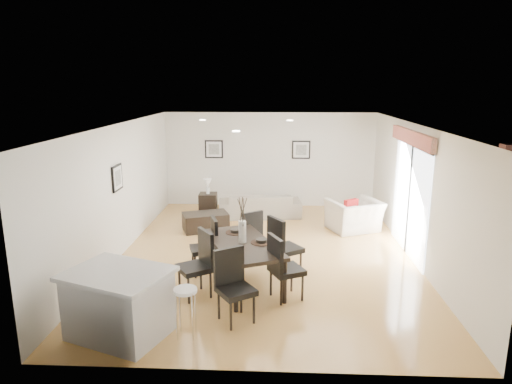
{
  "coord_description": "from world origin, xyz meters",
  "views": [
    {
      "loc": [
        0.23,
        -8.99,
        3.48
      ],
      "look_at": [
        -0.22,
        0.4,
        1.25
      ],
      "focal_mm": 32.0,
      "sensor_mm": 36.0,
      "label": 1
    }
  ],
  "objects_px": {
    "dining_chair_enear": "(282,264)",
    "bar_stool": "(185,296)",
    "dining_table": "(243,247)",
    "dining_chair_foot": "(250,233)",
    "dining_chair_head": "(233,281)",
    "dining_chair_wnear": "(200,260)",
    "side_table": "(208,205)",
    "sofa": "(260,205)",
    "dining_chair_wfar": "(208,243)",
    "coffee_table": "(206,222)",
    "kitchen_island": "(119,303)",
    "dining_chair_efar": "(282,244)",
    "armchair": "(354,216)"
  },
  "relations": [
    {
      "from": "side_table",
      "to": "kitchen_island",
      "type": "height_order",
      "value": "kitchen_island"
    },
    {
      "from": "dining_chair_wfar",
      "to": "sofa",
      "type": "bearing_deg",
      "value": 150.51
    },
    {
      "from": "dining_chair_wnear",
      "to": "dining_chair_enear",
      "type": "bearing_deg",
      "value": 52.13
    },
    {
      "from": "dining_chair_head",
      "to": "bar_stool",
      "type": "height_order",
      "value": "dining_chair_head"
    },
    {
      "from": "dining_table",
      "to": "dining_chair_foot",
      "type": "relative_size",
      "value": 2.07
    },
    {
      "from": "dining_chair_efar",
      "to": "dining_chair_foot",
      "type": "relative_size",
      "value": 1.1
    },
    {
      "from": "armchair",
      "to": "dining_chair_foot",
      "type": "relative_size",
      "value": 1.12
    },
    {
      "from": "dining_table",
      "to": "bar_stool",
      "type": "bearing_deg",
      "value": -134.19
    },
    {
      "from": "dining_chair_foot",
      "to": "dining_chair_head",
      "type": "bearing_deg",
      "value": 53.1
    },
    {
      "from": "dining_table",
      "to": "dining_chair_enear",
      "type": "relative_size",
      "value": 1.93
    },
    {
      "from": "sofa",
      "to": "side_table",
      "type": "relative_size",
      "value": 3.5
    },
    {
      "from": "dining_chair_wfar",
      "to": "coffee_table",
      "type": "height_order",
      "value": "dining_chair_wfar"
    },
    {
      "from": "dining_table",
      "to": "coffee_table",
      "type": "distance_m",
      "value": 3.32
    },
    {
      "from": "dining_table",
      "to": "dining_chair_efar",
      "type": "height_order",
      "value": "dining_chair_efar"
    },
    {
      "from": "coffee_table",
      "to": "kitchen_island",
      "type": "relative_size",
      "value": 0.64
    },
    {
      "from": "dining_chair_head",
      "to": "dining_chair_foot",
      "type": "relative_size",
      "value": 1.06
    },
    {
      "from": "dining_chair_wnear",
      "to": "bar_stool",
      "type": "distance_m",
      "value": 1.3
    },
    {
      "from": "dining_chair_wnear",
      "to": "dining_chair_wfar",
      "type": "bearing_deg",
      "value": 145.66
    },
    {
      "from": "armchair",
      "to": "kitchen_island",
      "type": "height_order",
      "value": "kitchen_island"
    },
    {
      "from": "armchair",
      "to": "bar_stool",
      "type": "xyz_separation_m",
      "value": [
        -3.13,
        -4.94,
        0.24
      ]
    },
    {
      "from": "sofa",
      "to": "dining_chair_efar",
      "type": "bearing_deg",
      "value": 91.84
    },
    {
      "from": "sofa",
      "to": "dining_chair_head",
      "type": "distance_m",
      "value": 5.53
    },
    {
      "from": "dining_chair_wnear",
      "to": "dining_chair_foot",
      "type": "height_order",
      "value": "dining_chair_wnear"
    },
    {
      "from": "sofa",
      "to": "dining_chair_foot",
      "type": "distance_m",
      "value": 3.13
    },
    {
      "from": "coffee_table",
      "to": "kitchen_island",
      "type": "xyz_separation_m",
      "value": [
        -0.47,
        -4.8,
        0.27
      ]
    },
    {
      "from": "dining_chair_efar",
      "to": "dining_chair_foot",
      "type": "distance_m",
      "value": 1.0
    },
    {
      "from": "dining_chair_enear",
      "to": "bar_stool",
      "type": "xyz_separation_m",
      "value": [
        -1.34,
        -1.2,
        0.0
      ]
    },
    {
      "from": "dining_table",
      "to": "dining_chair_efar",
      "type": "relative_size",
      "value": 1.88
    },
    {
      "from": "armchair",
      "to": "dining_chair_enear",
      "type": "relative_size",
      "value": 1.05
    },
    {
      "from": "dining_table",
      "to": "sofa",
      "type": "bearing_deg",
      "value": 65.1
    },
    {
      "from": "dining_chair_enear",
      "to": "dining_chair_head",
      "type": "bearing_deg",
      "value": 106.96
    },
    {
      "from": "side_table",
      "to": "kitchen_island",
      "type": "xyz_separation_m",
      "value": [
        -0.35,
        -6.02,
        0.17
      ]
    },
    {
      "from": "sofa",
      "to": "bar_stool",
      "type": "height_order",
      "value": "bar_stool"
    },
    {
      "from": "dining_table",
      "to": "dining_chair_foot",
      "type": "xyz_separation_m",
      "value": [
        0.05,
        1.2,
        -0.14
      ]
    },
    {
      "from": "dining_table",
      "to": "kitchen_island",
      "type": "bearing_deg",
      "value": -156.2
    },
    {
      "from": "dining_chair_wfar",
      "to": "dining_chair_foot",
      "type": "xyz_separation_m",
      "value": [
        0.73,
        0.7,
        -0.02
      ]
    },
    {
      "from": "dining_chair_wnear",
      "to": "dining_chair_foot",
      "type": "xyz_separation_m",
      "value": [
        0.73,
        1.62,
        -0.05
      ]
    },
    {
      "from": "dining_chair_wfar",
      "to": "side_table",
      "type": "xyz_separation_m",
      "value": [
        -0.58,
        3.79,
        -0.28
      ]
    },
    {
      "from": "sofa",
      "to": "armchair",
      "type": "distance_m",
      "value": 2.58
    },
    {
      "from": "dining_chair_enear",
      "to": "dining_chair_head",
      "type": "distance_m",
      "value": 1.0
    },
    {
      "from": "sofa",
      "to": "bar_stool",
      "type": "relative_size",
      "value": 3.02
    },
    {
      "from": "dining_chair_head",
      "to": "dining_chair_foot",
      "type": "height_order",
      "value": "dining_chair_head"
    },
    {
      "from": "dining_chair_foot",
      "to": "bar_stool",
      "type": "bearing_deg",
      "value": 41.88
    },
    {
      "from": "dining_chair_wfar",
      "to": "dining_chair_enear",
      "type": "distance_m",
      "value": 1.7
    },
    {
      "from": "dining_chair_wfar",
      "to": "dining_chair_efar",
      "type": "distance_m",
      "value": 1.36
    },
    {
      "from": "sofa",
      "to": "dining_chair_foot",
      "type": "relative_size",
      "value": 2.11
    },
    {
      "from": "dining_chair_wnear",
      "to": "kitchen_island",
      "type": "xyz_separation_m",
      "value": [
        -0.92,
        -1.3,
        -0.14
      ]
    },
    {
      "from": "dining_chair_head",
      "to": "kitchen_island",
      "type": "height_order",
      "value": "dining_chair_head"
    },
    {
      "from": "armchair",
      "to": "dining_chair_head",
      "type": "height_order",
      "value": "dining_chair_head"
    },
    {
      "from": "dining_chair_wnear",
      "to": "side_table",
      "type": "xyz_separation_m",
      "value": [
        -0.58,
        4.72,
        -0.31
      ]
    }
  ]
}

